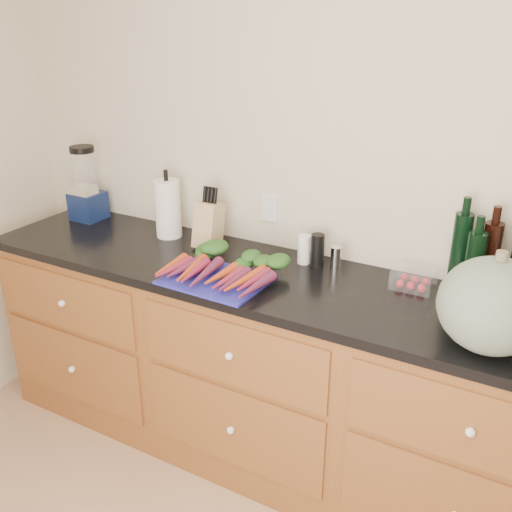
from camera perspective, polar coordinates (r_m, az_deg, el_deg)
The scene contains 14 objects.
wall_back at distance 2.40m, azimuth 14.66°, elevation 6.71°, with size 4.10×0.05×2.60m, color beige.
cabinets at distance 2.49m, azimuth 10.57°, elevation -14.26°, with size 3.60×0.64×0.90m.
countertop at distance 2.24m, azimuth 11.47°, elevation -4.62°, with size 3.64×0.62×0.04m, color black.
cutting_board at distance 2.33m, azimuth -4.05°, elevation -2.37°, with size 0.41×0.31×0.01m, color #23239D.
carrots at distance 2.35m, azimuth -3.48°, elevation -1.24°, with size 0.47×0.34×0.07m.
squash at distance 1.96m, azimuth 22.59°, elevation -4.60°, with size 0.35×0.35×0.31m, color #5C6E5C.
blender_appliance at distance 3.11m, azimuth -16.65°, elevation 6.56°, with size 0.15×0.15×0.39m.
paper_towel at distance 2.78m, azimuth -8.80°, elevation 4.69°, with size 0.12×0.12×0.28m, color white.
knife_block at distance 2.64m, azimuth -4.77°, elevation 3.08°, with size 0.11×0.11×0.21m, color tan.
grinder_salt at distance 2.48m, azimuth 4.82°, elevation 0.67°, with size 0.06×0.06×0.13m, color white.
grinder_pepper at distance 2.45m, azimuth 6.17°, elevation 0.58°, with size 0.06×0.06×0.14m, color black.
canister_chrome at distance 2.43m, azimuth 7.98°, elevation -0.24°, with size 0.05×0.05×0.10m, color silver.
tomato_box at distance 2.34m, azimuth 15.45°, elevation -2.22°, with size 0.16×0.13×0.07m, color white.
bottles at distance 2.30m, azimuth 22.01°, elevation -0.42°, with size 0.28×0.14×0.34m.
Camera 1 is at (0.55, -0.62, 1.95)m, focal length 40.00 mm.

